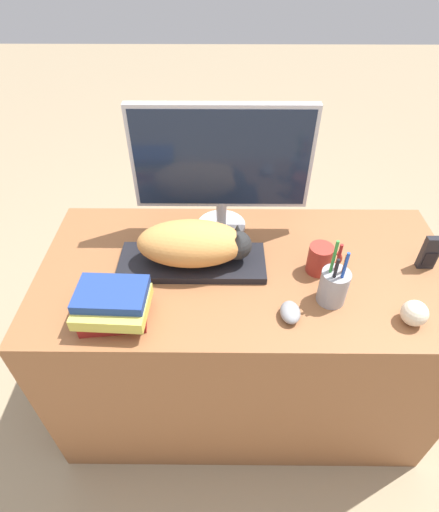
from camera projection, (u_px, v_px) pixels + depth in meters
The scene contains 11 objects.
ground_plane at pixel (242, 465), 1.53m from camera, with size 12.00×12.00×0.00m, color #998466.
desk at pixel (242, 337), 1.53m from camera, with size 1.34×0.65×0.74m.
keyboard at pixel (192, 262), 1.28m from camera, with size 0.47×0.17×0.02m.
cat at pixel (196, 243), 1.23m from camera, with size 0.36×0.17×0.14m.
monitor at pixel (222, 163), 1.27m from camera, with size 0.57×0.17×0.45m.
computer_mouse at pixel (290, 312), 1.12m from camera, with size 0.06×0.08×0.04m.
coffee_mug at pixel (321, 259), 1.24m from camera, with size 0.11×0.08×0.10m.
pen_cup at pixel (334, 286), 1.14m from camera, with size 0.08×0.08×0.22m.
baseball at pixel (414, 313), 1.09m from camera, with size 0.07×0.07×0.07m.
phone at pixel (430, 253), 1.25m from camera, with size 0.05×0.03×0.12m.
book_stack at pixel (113, 305), 1.10m from camera, with size 0.20×0.18×0.10m.
Camera 1 is at (-0.08, -0.61, 1.62)m, focal length 28.00 mm.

